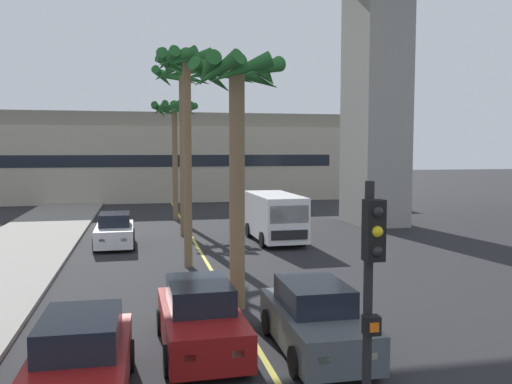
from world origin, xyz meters
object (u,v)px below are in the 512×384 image
at_px(car_queue_front, 200,319).
at_px(palm_tree_near_median, 175,120).
at_px(car_queue_fourth, 115,231).
at_px(palm_tree_farthest_median, 236,111).
at_px(palm_tree_far_median, 184,104).
at_px(traffic_light_median_near, 370,300).
at_px(car_queue_second, 315,320).
at_px(car_queue_third, 80,363).
at_px(palm_tree_mid_median, 187,85).
at_px(delivery_van, 274,216).

distance_m(car_queue_front, palm_tree_near_median, 23.66).
relative_size(car_queue_front, car_queue_fourth, 1.00).
bearing_deg(palm_tree_farthest_median, palm_tree_near_median, 91.28).
bearing_deg(palm_tree_far_median, traffic_light_median_near, -88.69).
height_order(car_queue_second, palm_tree_near_median, palm_tree_near_median).
bearing_deg(palm_tree_near_median, palm_tree_farthest_median, -88.72).
distance_m(car_queue_front, traffic_light_median_near, 6.40).
relative_size(car_queue_third, traffic_light_median_near, 0.98).
distance_m(palm_tree_mid_median, palm_tree_far_median, 7.65).
distance_m(car_queue_second, car_queue_third, 5.17).
bearing_deg(palm_tree_far_median, palm_tree_farthest_median, -88.36).
relative_size(car_queue_third, palm_tree_farthest_median, 0.57).
bearing_deg(delivery_van, palm_tree_far_median, 146.43).
height_order(car_queue_fourth, palm_tree_near_median, palm_tree_near_median).
xyz_separation_m(car_queue_third, car_queue_fourth, (-0.09, 16.12, 0.00)).
distance_m(car_queue_third, traffic_light_median_near, 5.81).
bearing_deg(palm_tree_farthest_median, car_queue_front, -114.92).
distance_m(traffic_light_median_near, palm_tree_near_median, 29.07).
xyz_separation_m(car_queue_front, traffic_light_median_near, (1.50, -5.89, 1.99)).
height_order(car_queue_third, palm_tree_far_median, palm_tree_far_median).
relative_size(palm_tree_near_median, palm_tree_far_median, 0.86).
xyz_separation_m(delivery_van, palm_tree_near_median, (-4.25, 9.27, 5.16)).
bearing_deg(car_queue_front, car_queue_third, -139.02).
bearing_deg(palm_tree_farthest_median, palm_tree_mid_median, 98.45).
height_order(car_queue_front, palm_tree_near_median, palm_tree_near_median).
xyz_separation_m(car_queue_front, palm_tree_mid_median, (0.51, 8.81, 6.31)).
bearing_deg(traffic_light_median_near, palm_tree_mid_median, 93.86).
xyz_separation_m(car_queue_front, car_queue_second, (2.54, -0.63, 0.00)).
bearing_deg(delivery_van, palm_tree_farthest_median, -109.58).
xyz_separation_m(palm_tree_mid_median, palm_tree_farthest_median, (0.87, -5.84, -1.36)).
distance_m(car_queue_second, palm_tree_farthest_median, 6.23).
relative_size(palm_tree_far_median, palm_tree_farthest_median, 1.22).
distance_m(car_queue_fourth, palm_tree_far_median, 7.53).
distance_m(palm_tree_mid_median, palm_tree_farthest_median, 6.06).
xyz_separation_m(car_queue_second, palm_tree_mid_median, (-2.03, 9.45, 6.31)).
bearing_deg(car_queue_fourth, palm_tree_farthest_median, -70.62).
distance_m(car_queue_second, palm_tree_mid_median, 11.54).
relative_size(car_queue_fourth, palm_tree_mid_median, 0.49).
xyz_separation_m(car_queue_front, palm_tree_far_median, (0.99, 16.45, 6.21)).
height_order(car_queue_front, traffic_light_median_near, traffic_light_median_near).
relative_size(car_queue_second, palm_tree_far_median, 0.46).
distance_m(delivery_van, traffic_light_median_near, 19.95).
xyz_separation_m(palm_tree_near_median, palm_tree_far_median, (0.06, -6.49, 0.48)).
relative_size(car_queue_front, delivery_van, 0.78).
bearing_deg(car_queue_fourth, car_queue_front, -79.85).
relative_size(car_queue_front, palm_tree_farthest_median, 0.57).
bearing_deg(palm_tree_mid_median, palm_tree_farthest_median, -81.55).
xyz_separation_m(palm_tree_far_median, palm_tree_farthest_median, (0.39, -13.48, -1.26)).
bearing_deg(car_queue_fourth, palm_tree_far_median, 34.64).
relative_size(traffic_light_median_near, palm_tree_mid_median, 0.50).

